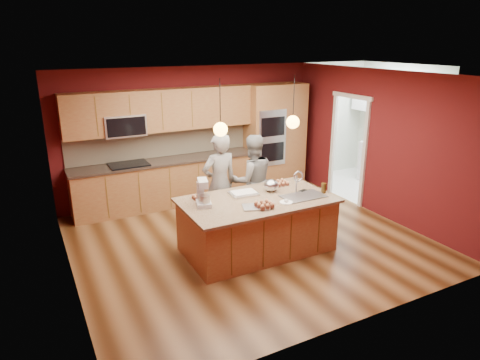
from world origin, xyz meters
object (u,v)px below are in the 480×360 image
stand_mixer (203,194)px  mixing_bowl (271,185)px  person_left (220,184)px  person_right (252,181)px  island (258,224)px

stand_mixer → mixing_bowl: bearing=20.2°
person_left → person_right: bearing=176.1°
island → person_right: bearing=66.5°
island → mixing_bowl: size_ratio=9.74×
island → person_left: person_left is taller
person_right → mixing_bowl: person_right is taller
stand_mixer → mixing_bowl: stand_mixer is taller
island → mixing_bowl: bearing=30.8°
island → mixing_bowl: (0.36, 0.21, 0.51)m
mixing_bowl → island: bearing=-149.2°
stand_mixer → person_left: bearing=67.8°
person_left → stand_mixer: bearing=47.3°
person_left → mixing_bowl: size_ratio=7.27×
person_right → island: bearing=76.4°
island → stand_mixer: (-0.86, 0.14, 0.59)m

